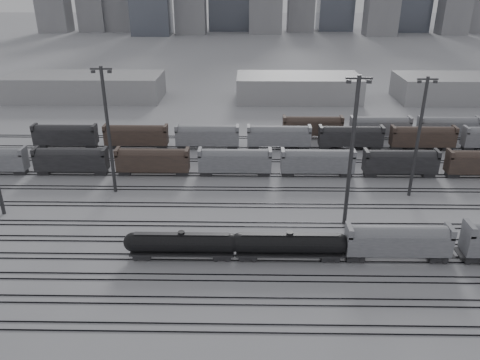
{
  "coord_description": "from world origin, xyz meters",
  "views": [
    {
      "loc": [
        -6.43,
        -57.52,
        38.89
      ],
      "look_at": [
        -7.76,
        20.43,
        4.0
      ],
      "focal_mm": 35.0,
      "sensor_mm": 36.0,
      "label": 1
    }
  ],
  "objects_px": {
    "hopper_car_a": "(398,240)",
    "tank_car_b": "(289,244)",
    "light_mast_c": "(352,150)",
    "tank_car_a": "(182,243)"
  },
  "relations": [
    {
      "from": "light_mast_c",
      "to": "tank_car_b",
      "type": "bearing_deg",
      "value": -133.54
    },
    {
      "from": "tank_car_a",
      "to": "tank_car_b",
      "type": "relative_size",
      "value": 0.98
    },
    {
      "from": "hopper_car_a",
      "to": "light_mast_c",
      "type": "distance_m",
      "value": 15.61
    },
    {
      "from": "tank_car_b",
      "to": "light_mast_c",
      "type": "distance_m",
      "value": 18.29
    },
    {
      "from": "tank_car_a",
      "to": "hopper_car_a",
      "type": "bearing_deg",
      "value": 0.0
    },
    {
      "from": "hopper_car_a",
      "to": "light_mast_c",
      "type": "xyz_separation_m",
      "value": [
        -5.51,
        10.72,
        9.91
      ]
    },
    {
      "from": "tank_car_b",
      "to": "hopper_car_a",
      "type": "bearing_deg",
      "value": 0.0
    },
    {
      "from": "hopper_car_a",
      "to": "tank_car_b",
      "type": "bearing_deg",
      "value": 180.0
    },
    {
      "from": "tank_car_b",
      "to": "light_mast_c",
      "type": "height_order",
      "value": "light_mast_c"
    },
    {
      "from": "hopper_car_a",
      "to": "light_mast_c",
      "type": "height_order",
      "value": "light_mast_c"
    }
  ]
}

